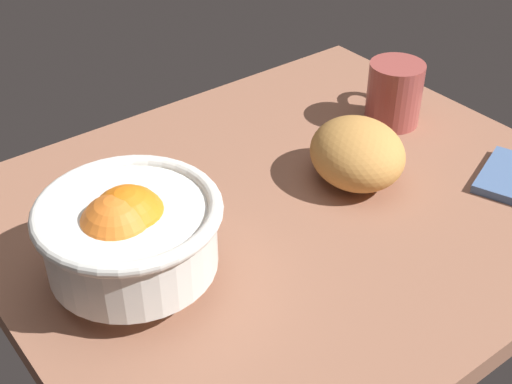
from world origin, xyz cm
name	(u,v)px	position (x,y,z in cm)	size (l,w,h in cm)	color
ground_plane	(293,210)	(0.00, 0.00, -1.50)	(74.04, 62.54, 3.00)	#905E48
fruit_bowl	(129,232)	(23.32, 1.00, 7.02)	(19.59, 19.59, 12.17)	white
bread_loaf	(357,153)	(-9.49, 1.29, 4.10)	(13.74, 12.05, 8.20)	#C38742
napkin_folded	(512,177)	(-25.71, 13.99, 0.57)	(11.24, 7.37, 1.13)	#486493
mug	(394,92)	(-24.69, -6.69, 4.69)	(10.08, 10.70, 9.38)	#9D4640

